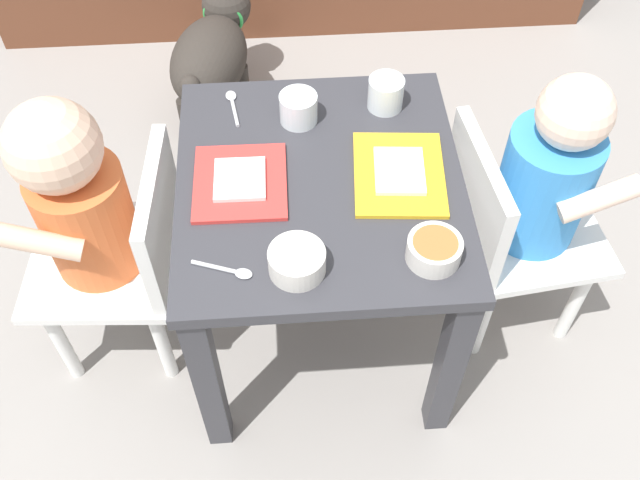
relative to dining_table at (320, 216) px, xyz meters
The scene contains 13 objects.
ground_plane 0.38m from the dining_table, ahead, with size 7.00×7.00×0.00m, color gray.
dining_table is the anchor object (origin of this frame).
seated_child_left 0.41m from the dining_table, behind, with size 0.30×0.30×0.65m.
seated_child_right 0.41m from the dining_table, ahead, with size 0.31×0.31×0.64m.
dog 0.78m from the dining_table, 107.44° to the left, with size 0.26×0.42×0.31m.
food_tray_left 0.17m from the dining_table, behind, with size 0.16×0.17×0.02m.
food_tray_right 0.17m from the dining_table, ahead, with size 0.17×0.21×0.02m.
water_cup_left 0.25m from the dining_table, 53.13° to the left, with size 0.07×0.07×0.06m.
water_cup_right 0.20m from the dining_table, 100.49° to the left, with size 0.07×0.07×0.06m.
cereal_bowl_left_side 0.22m from the dining_table, 104.67° to the right, with size 0.09×0.09×0.04m.
veggie_bowl_far 0.27m from the dining_table, 47.33° to the right, with size 0.09×0.09×0.04m.
spoon_by_left_tray 0.26m from the dining_table, 130.48° to the right, with size 0.10×0.05×0.01m.
spoon_by_right_tray 0.27m from the dining_table, 126.67° to the left, with size 0.03×0.10×0.01m.
Camera 1 is at (-0.06, -0.84, 1.38)m, focal length 40.56 mm.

